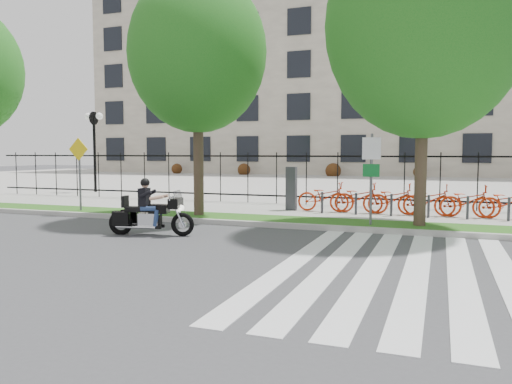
% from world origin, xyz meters
% --- Properties ---
extents(ground, '(120.00, 120.00, 0.00)m').
position_xyz_m(ground, '(0.00, 0.00, 0.00)').
color(ground, '#3E3D40').
rests_on(ground, ground).
extents(curb, '(60.00, 0.20, 0.15)m').
position_xyz_m(curb, '(0.00, 4.10, 0.07)').
color(curb, '#9F9D95').
rests_on(curb, ground).
extents(grass_verge, '(60.00, 1.50, 0.15)m').
position_xyz_m(grass_verge, '(0.00, 4.95, 0.07)').
color(grass_verge, '#1F4D13').
rests_on(grass_verge, ground).
extents(sidewalk, '(60.00, 3.50, 0.15)m').
position_xyz_m(sidewalk, '(0.00, 7.45, 0.07)').
color(sidewalk, gray).
rests_on(sidewalk, ground).
extents(plaza, '(80.00, 34.00, 0.10)m').
position_xyz_m(plaza, '(0.00, 25.00, 0.05)').
color(plaza, gray).
rests_on(plaza, ground).
extents(crosswalk_stripes, '(5.70, 8.00, 0.01)m').
position_xyz_m(crosswalk_stripes, '(4.83, 0.00, 0.01)').
color(crosswalk_stripes, silver).
rests_on(crosswalk_stripes, ground).
extents(iron_fence, '(30.00, 0.06, 2.00)m').
position_xyz_m(iron_fence, '(0.00, 9.20, 1.15)').
color(iron_fence, black).
rests_on(iron_fence, sidewalk).
extents(office_building, '(60.00, 21.90, 20.15)m').
position_xyz_m(office_building, '(0.00, 44.92, 9.97)').
color(office_building, gray).
rests_on(office_building, ground).
extents(lamp_post_left, '(1.06, 0.70, 4.25)m').
position_xyz_m(lamp_post_left, '(-12.00, 12.00, 3.21)').
color(lamp_post_left, black).
rests_on(lamp_post_left, ground).
extents(street_tree_1, '(4.34, 4.34, 7.60)m').
position_xyz_m(street_tree_1, '(-2.43, 4.95, 5.24)').
color(street_tree_1, '#382A1E').
rests_on(street_tree_1, grass_verge).
extents(street_tree_2, '(5.26, 5.26, 8.40)m').
position_xyz_m(street_tree_2, '(4.30, 4.95, 5.52)').
color(street_tree_2, '#382A1E').
rests_on(street_tree_2, grass_verge).
extents(bike_share_station, '(11.13, 0.87, 1.50)m').
position_xyz_m(bike_share_station, '(5.53, 7.20, 0.66)').
color(bike_share_station, '#2D2D33').
rests_on(bike_share_station, sidewalk).
extents(sign_pole_regulatory, '(0.50, 0.09, 2.50)m').
position_xyz_m(sign_pole_regulatory, '(3.03, 4.58, 1.74)').
color(sign_pole_regulatory, '#59595B').
rests_on(sign_pole_regulatory, grass_verge).
extents(sign_pole_warning, '(0.78, 0.09, 2.49)m').
position_xyz_m(sign_pole_warning, '(-6.79, 4.58, 1.74)').
color(sign_pole_warning, '#59595B').
rests_on(sign_pole_warning, grass_verge).
extents(motorcycle_rider, '(2.29, 0.90, 1.78)m').
position_xyz_m(motorcycle_rider, '(-2.20, 1.74, 0.59)').
color(motorcycle_rider, black).
rests_on(motorcycle_rider, ground).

